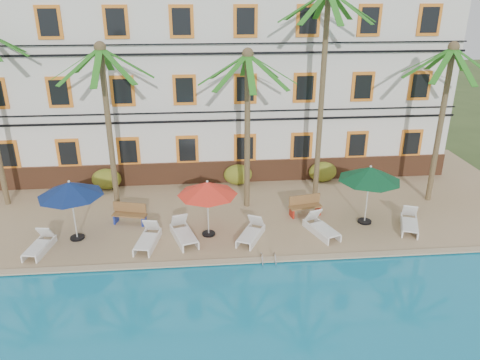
{
  "coord_description": "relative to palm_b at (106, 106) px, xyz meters",
  "views": [
    {
      "loc": [
        -0.83,
        -16.11,
        10.02
      ],
      "look_at": [
        0.88,
        3.0,
        2.0
      ],
      "focal_mm": 35.0,
      "sensor_mm": 36.0,
      "label": 1
    }
  ],
  "objects": [
    {
      "name": "umbrella_red",
      "position": [
        4.23,
        -2.98,
        -2.8
      ],
      "size": [
        2.49,
        2.49,
        2.49
      ],
      "color": "black",
      "rests_on": "pool_deck"
    },
    {
      "name": "shrub_mid",
      "position": [
        5.92,
        2.31,
        -4.38
      ],
      "size": [
        1.5,
        0.9,
        1.1
      ],
      "primitive_type": "ellipsoid",
      "color": "#245317",
      "rests_on": "pool_deck"
    },
    {
      "name": "hotel_building",
      "position": [
        4.83,
        5.69,
        0.2
      ],
      "size": [
        25.4,
        6.44,
        10.22
      ],
      "color": "silver",
      "rests_on": "pool_deck"
    },
    {
      "name": "ground",
      "position": [
        4.83,
        -4.29,
        -5.18
      ],
      "size": [
        100.0,
        100.0,
        0.0
      ],
      "primitive_type": "plane",
      "color": "#384C23",
      "rests_on": "ground"
    },
    {
      "name": "lounger_d",
      "position": [
        5.98,
        -3.48,
        -4.64
      ],
      "size": [
        1.41,
        1.95,
        0.88
      ],
      "color": "white",
      "rests_on": "pool_deck"
    },
    {
      "name": "shrub_right",
      "position": [
        10.47,
        2.31,
        -4.38
      ],
      "size": [
        1.5,
        0.9,
        1.1
      ],
      "primitive_type": "ellipsoid",
      "color": "#245317",
      "rests_on": "pool_deck"
    },
    {
      "name": "palm_b",
      "position": [
        0.0,
        0.0,
        0.0
      ],
      "size": [
        4.29,
        4.29,
        7.64
      ],
      "color": "brown",
      "rests_on": "pool_deck"
    },
    {
      "name": "lounger_e",
      "position": [
        8.98,
        -3.29,
        -4.63
      ],
      "size": [
        1.3,
        2.03,
        0.9
      ],
      "color": "white",
      "rests_on": "pool_deck"
    },
    {
      "name": "bench_left",
      "position": [
        0.81,
        -1.6,
        -4.46
      ],
      "size": [
        1.57,
        0.83,
        0.93
      ],
      "color": "olive",
      "rests_on": "pool_deck"
    },
    {
      "name": "lounger_a",
      "position": [
        -2.47,
        -3.7,
        -4.66
      ],
      "size": [
        0.91,
        1.83,
        0.83
      ],
      "color": "white",
      "rests_on": "pool_deck"
    },
    {
      "name": "palm_e",
      "position": [
        15.09,
        -0.43,
        -0.06
      ],
      "size": [
        4.29,
        4.29,
        7.54
      ],
      "color": "brown",
      "rests_on": "pool_deck"
    },
    {
      "name": "lounger_c",
      "position": [
        3.19,
        -3.29,
        -4.62
      ],
      "size": [
        1.26,
        2.11,
        0.94
      ],
      "color": "white",
      "rests_on": "pool_deck"
    },
    {
      "name": "palm_d",
      "position": [
        9.64,
        0.44,
        1.24
      ],
      "size": [
        4.29,
        4.29,
        9.83
      ],
      "color": "brown",
      "rests_on": "pool_deck"
    },
    {
      "name": "umbrella_blue",
      "position": [
        -1.24,
        -2.82,
        -2.68
      ],
      "size": [
        2.63,
        2.63,
        2.63
      ],
      "color": "black",
      "rests_on": "pool_deck"
    },
    {
      "name": "lounger_f",
      "position": [
        12.9,
        -3.21,
        -4.64
      ],
      "size": [
        1.31,
        1.99,
        0.89
      ],
      "color": "white",
      "rests_on": "pool_deck"
    },
    {
      "name": "bench_right",
      "position": [
        8.67,
        -1.48,
        -4.46
      ],
      "size": [
        1.56,
        0.75,
        0.93
      ],
      "color": "olive",
      "rests_on": "pool_deck"
    },
    {
      "name": "umbrella_green",
      "position": [
        11.18,
        -2.49,
        -2.61
      ],
      "size": [
        2.72,
        2.72,
        2.71
      ],
      "color": "black",
      "rests_on": "pool_deck"
    },
    {
      "name": "pool_coping",
      "position": [
        4.83,
        -5.19,
        -4.9
      ],
      "size": [
        30.0,
        0.35,
        0.06
      ],
      "primitive_type": "cube",
      "color": "tan",
      "rests_on": "pool_deck"
    },
    {
      "name": "pool_deck",
      "position": [
        4.83,
        0.71,
        -5.05
      ],
      "size": [
        30.0,
        12.0,
        0.25
      ],
      "primitive_type": "cube",
      "color": "tan",
      "rests_on": "ground"
    },
    {
      "name": "shrub_left",
      "position": [
        -0.86,
        2.31,
        -4.38
      ],
      "size": [
        1.5,
        0.9,
        1.1
      ],
      "primitive_type": "ellipsoid",
      "color": "#245317",
      "rests_on": "pool_deck"
    },
    {
      "name": "pool_ladder",
      "position": [
        6.43,
        -5.29,
        -4.93
      ],
      "size": [
        0.54,
        0.74,
        0.74
      ],
      "color": "silver",
      "rests_on": "ground"
    },
    {
      "name": "palm_c",
      "position": [
        6.13,
        -0.31,
        -0.17
      ],
      "size": [
        4.29,
        4.29,
        7.35
      ],
      "color": "brown",
      "rests_on": "pool_deck"
    },
    {
      "name": "lounger_b",
      "position": [
        1.75,
        -3.6,
        -4.63
      ],
      "size": [
        1.03,
        2.0,
        0.9
      ],
      "color": "white",
      "rests_on": "pool_deck"
    }
  ]
}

